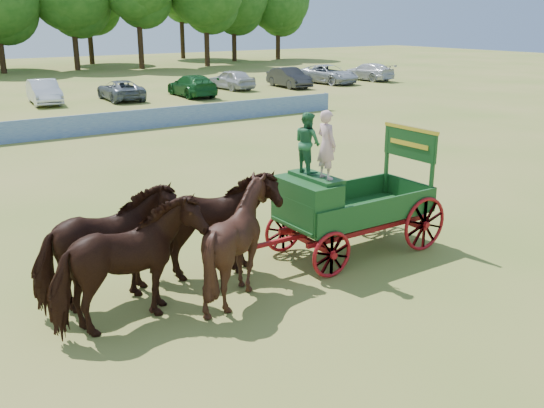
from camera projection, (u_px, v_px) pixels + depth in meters
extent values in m
plane|color=olive|center=(397.00, 219.00, 17.74)|extent=(160.00, 160.00, 0.00)
imported|color=black|center=(128.00, 266.00, 11.29)|extent=(3.05, 1.70, 2.45)
imported|color=black|center=(108.00, 249.00, 12.16)|extent=(3.00, 1.56, 2.45)
imported|color=black|center=(238.00, 241.00, 12.57)|extent=(2.48, 2.26, 2.45)
imported|color=black|center=(213.00, 226.00, 13.44)|extent=(3.12, 1.92, 2.45)
cube|color=#9E0F10|center=(306.00, 240.00, 14.37)|extent=(0.12, 2.00, 0.12)
cube|color=#9E0F10|center=(397.00, 218.00, 15.97)|extent=(0.12, 2.00, 0.12)
cube|color=#9E0F10|center=(369.00, 230.00, 14.70)|extent=(3.80, 0.10, 0.12)
cube|color=#9E0F10|center=(340.00, 218.00, 15.57)|extent=(3.80, 0.10, 0.12)
cube|color=#9E0F10|center=(275.00, 242.00, 13.84)|extent=(2.80, 0.09, 0.09)
cube|color=#194D21|center=(355.00, 213.00, 15.05)|extent=(3.80, 1.80, 0.10)
cube|color=#194D21|center=(380.00, 211.00, 14.26)|extent=(3.80, 0.06, 0.55)
cube|color=#194D21|center=(332.00, 194.00, 15.66)|extent=(3.80, 0.06, 0.55)
cube|color=#194D21|center=(409.00, 190.00, 15.97)|extent=(0.06, 1.80, 0.55)
cube|color=#194D21|center=(307.00, 202.00, 14.09)|extent=(0.85, 1.70, 1.05)
cube|color=#194D21|center=(316.00, 177.00, 14.05)|extent=(0.55, 1.50, 0.08)
cube|color=#194D21|center=(294.00, 213.00, 13.94)|extent=(0.10, 1.60, 0.65)
cube|color=#194D21|center=(300.00, 224.00, 14.13)|extent=(0.55, 1.60, 0.06)
cube|color=#194D21|center=(432.00, 173.00, 15.10)|extent=(0.08, 0.08, 1.80)
cube|color=#194D21|center=(387.00, 161.00, 16.36)|extent=(0.08, 0.08, 1.80)
cube|color=#194D21|center=(410.00, 144.00, 15.55)|extent=(0.07, 1.75, 0.75)
cube|color=gold|center=(411.00, 128.00, 15.43)|extent=(0.08, 1.80, 0.09)
cube|color=gold|center=(409.00, 144.00, 15.53)|extent=(0.02, 1.30, 0.12)
torus|color=#9E0F10|center=(332.00, 255.00, 13.63)|extent=(1.09, 0.09, 1.09)
torus|color=#9E0F10|center=(283.00, 231.00, 15.13)|extent=(1.09, 0.09, 1.09)
torus|color=#9E0F10|center=(425.00, 224.00, 15.19)|extent=(1.39, 0.09, 1.39)
torus|color=#9E0F10|center=(372.00, 205.00, 16.69)|extent=(1.39, 0.09, 1.39)
imported|color=#D7A5AA|center=(326.00, 145.00, 13.53)|extent=(0.37, 0.57, 1.56)
imported|color=#286B3F|center=(307.00, 142.00, 14.10)|extent=(0.54, 0.69, 1.43)
cube|color=#1B4092|center=(132.00, 120.00, 31.30)|extent=(26.00, 0.08, 1.05)
imported|color=silver|center=(44.00, 92.00, 40.63)|extent=(2.19, 5.08, 1.63)
imported|color=slate|center=(120.00, 90.00, 42.63)|extent=(2.60, 5.15, 1.40)
imported|color=#144C1E|center=(192.00, 86.00, 44.56)|extent=(2.54, 5.57, 1.58)
imported|color=#B2B2B7|center=(231.00, 79.00, 48.83)|extent=(2.28, 4.83, 1.60)
imported|color=#262628|center=(289.00, 78.00, 50.17)|extent=(2.10, 5.02, 1.61)
imported|color=#999EA5|center=(328.00, 74.00, 53.12)|extent=(3.28, 6.05, 1.61)
imported|color=silver|center=(368.00, 72.00, 55.84)|extent=(2.54, 5.48, 1.55)
cylinder|color=#382314|center=(1.00, 53.00, 62.14)|extent=(0.60, 0.60, 4.21)
cylinder|color=#382314|center=(76.00, 49.00, 66.01)|extent=(0.60, 0.60, 4.59)
cylinder|color=#382314|center=(141.00, 45.00, 67.52)|extent=(0.60, 0.60, 5.14)
cylinder|color=#382314|center=(207.00, 45.00, 71.05)|extent=(0.60, 0.60, 4.76)
cylinder|color=#382314|center=(234.00, 44.00, 78.80)|extent=(0.60, 0.60, 4.52)
cylinder|color=#382314|center=(278.00, 43.00, 82.67)|extent=(0.60, 0.60, 4.20)
sphere|color=#174713|center=(278.00, 0.00, 81.00)|extent=(8.44, 8.44, 8.44)
cylinder|color=#382314|center=(91.00, 45.00, 74.54)|extent=(0.60, 0.60, 4.56)
cylinder|color=#382314|center=(182.00, 38.00, 83.86)|extent=(0.60, 0.60, 5.54)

